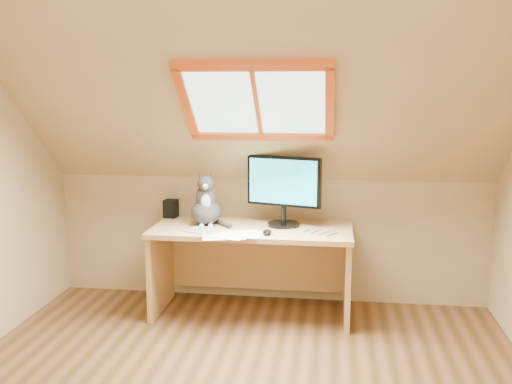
# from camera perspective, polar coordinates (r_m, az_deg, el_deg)

# --- Properties ---
(room_shell) EXTENTS (3.52, 3.52, 2.41)m
(room_shell) POSITION_cam_1_polar(r_m,az_deg,el_deg) (2.72, -3.14, 4.44)
(room_shell) COLOR tan
(room_shell) RESTS_ON ground
(desk) EXTENTS (1.50, 0.66, 0.68)m
(desk) POSITION_cam_1_polar(r_m,az_deg,el_deg) (4.41, -0.29, -6.06)
(desk) COLOR tan
(desk) RESTS_ON ground
(monitor) EXTENTS (0.57, 0.24, 0.53)m
(monitor) POSITION_cam_1_polar(r_m,az_deg,el_deg) (4.28, 2.79, 0.58)
(monitor) COLOR black
(monitor) RESTS_ON desk
(cat) EXTENTS (0.28, 0.32, 0.42)m
(cat) POSITION_cam_1_polar(r_m,az_deg,el_deg) (4.36, -5.02, -1.35)
(cat) COLOR #423D3A
(cat) RESTS_ON desk
(desk_speaker) EXTENTS (0.11, 0.11, 0.14)m
(desk_speaker) POSITION_cam_1_polar(r_m,az_deg,el_deg) (4.66, -8.51, -1.65)
(desk_speaker) COLOR black
(desk_speaker) RESTS_ON desk
(graphics_tablet) EXTENTS (0.31, 0.26, 0.01)m
(graphics_tablet) POSITION_cam_1_polar(r_m,az_deg,el_deg) (4.19, -5.13, -3.86)
(graphics_tablet) COLOR #B2B2B7
(graphics_tablet) RESTS_ON desk
(mouse) EXTENTS (0.07, 0.12, 0.03)m
(mouse) POSITION_cam_1_polar(r_m,az_deg,el_deg) (4.07, 1.12, -4.05)
(mouse) COLOR black
(mouse) RESTS_ON desk
(papers) EXTENTS (0.35, 0.30, 0.01)m
(papers) POSITION_cam_1_polar(r_m,az_deg,el_deg) (4.06, -2.71, -4.31)
(papers) COLOR white
(papers) RESTS_ON desk
(cables) EXTENTS (0.51, 0.26, 0.01)m
(cables) POSITION_cam_1_polar(r_m,az_deg,el_deg) (4.14, 5.05, -4.06)
(cables) COLOR silver
(cables) RESTS_ON desk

